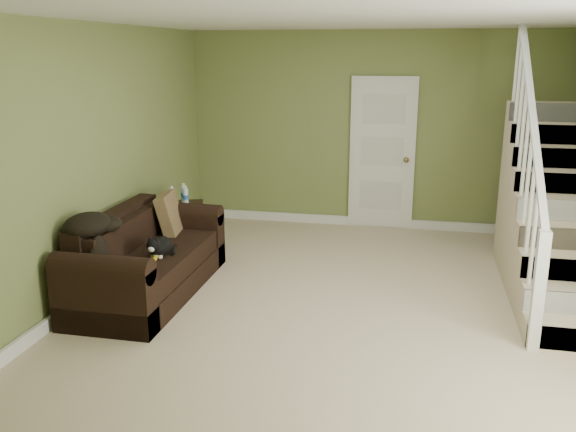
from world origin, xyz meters
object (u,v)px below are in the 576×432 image
at_px(sofa, 145,263).
at_px(banana, 155,258).
at_px(side_table, 182,229).
at_px(cat, 159,247).

relative_size(sofa, banana, 12.21).
bearing_deg(side_table, sofa, -85.68).
bearing_deg(cat, side_table, 100.91).
height_order(sofa, side_table, side_table).
distance_m(side_table, cat, 1.39).
relative_size(sofa, side_table, 2.47).
distance_m(cat, banana, 0.16).
bearing_deg(banana, sofa, 115.87).
height_order(sofa, cat, sofa).
bearing_deg(side_table, banana, -77.73).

